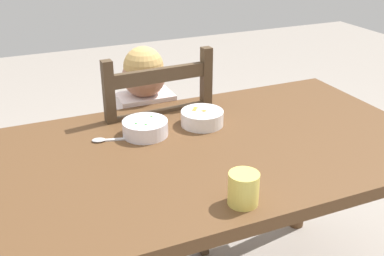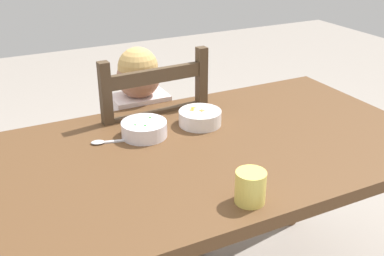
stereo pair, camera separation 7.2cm
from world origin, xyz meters
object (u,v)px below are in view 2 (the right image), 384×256
object	(u,v)px
bowl_of_carrots	(200,117)
spoon	(104,142)
dining_table	(203,174)
child_figure	(143,127)
drinking_cup	(250,187)
bowl_of_peas	(144,129)
dining_chair	(145,163)

from	to	relation	value
bowl_of_carrots	spoon	distance (m)	0.34
dining_table	child_figure	size ratio (longest dim) A/B	1.58
bowl_of_carrots	drinking_cup	bearing A→B (deg)	-102.61
dining_table	bowl_of_peas	bearing A→B (deg)	131.21
child_figure	spoon	world-z (taller)	child_figure
dining_table	dining_chair	distance (m)	0.49
drinking_cup	spoon	bearing A→B (deg)	115.60
dining_table	drinking_cup	world-z (taller)	drinking_cup
spoon	drinking_cup	distance (m)	0.55
bowl_of_peas	dining_table	bearing A→B (deg)	-48.79
spoon	dining_chair	bearing A→B (deg)	49.87
bowl_of_carrots	spoon	size ratio (longest dim) A/B	1.08
bowl_of_peas	bowl_of_carrots	size ratio (longest dim) A/B	1.02
bowl_of_carrots	spoon	bearing A→B (deg)	178.36
dining_table	bowl_of_peas	distance (m)	0.25
dining_table	bowl_of_carrots	xyz separation A→B (m)	(0.07, 0.16, 0.13)
child_figure	bowl_of_carrots	bearing A→B (deg)	-70.46
dining_table	spoon	size ratio (longest dim) A/B	10.80
dining_table	child_figure	bearing A→B (deg)	94.34
bowl_of_carrots	drinking_cup	distance (m)	0.49
child_figure	spoon	xyz separation A→B (m)	(-0.24, -0.28, 0.11)
bowl_of_peas	spoon	world-z (taller)	bowl_of_peas
child_figure	drinking_cup	distance (m)	0.79
spoon	child_figure	bearing A→B (deg)	49.83
spoon	bowl_of_peas	bearing A→B (deg)	-4.20
bowl_of_peas	drinking_cup	bearing A→B (deg)	-78.23
child_figure	spoon	size ratio (longest dim) A/B	6.82
dining_chair	bowl_of_peas	distance (m)	0.44
dining_chair	child_figure	size ratio (longest dim) A/B	1.01
child_figure	dining_chair	bearing A→B (deg)	54.38
dining_chair	drinking_cup	xyz separation A→B (m)	(-0.01, -0.78, 0.32)
dining_chair	bowl_of_carrots	xyz separation A→B (m)	(0.10, -0.30, 0.31)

